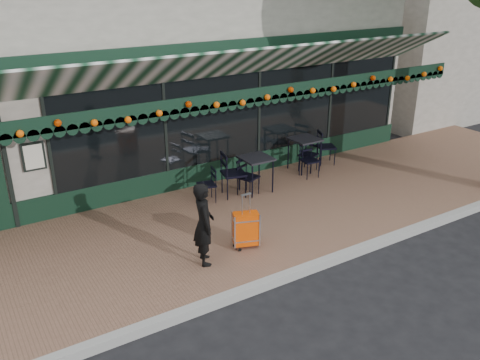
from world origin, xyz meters
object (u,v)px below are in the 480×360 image
chair_a_right (326,147)px  chair_b_front (248,177)px  cafe_table_a (305,142)px  chair_a_front (310,161)px  chair_b_left (207,185)px  chair_a_left (308,155)px  chair_b_right (234,174)px  woman (204,224)px  suitcase (246,229)px  cafe_table_b (256,161)px

chair_a_right → chair_b_front: 2.82m
cafe_table_a → chair_a_right: (0.77, 0.07, -0.30)m
chair_a_front → chair_b_left: size_ratio=1.07×
chair_a_left → chair_b_right: size_ratio=0.80×
woman → cafe_table_a: bearing=-41.7°
woman → chair_b_front: woman is taller
suitcase → chair_b_front: size_ratio=1.25×
chair_b_front → chair_a_left: bearing=-9.2°
chair_b_front → chair_a_front: bearing=-17.7°
woman → suitcase: (0.87, 0.07, -0.38)m
chair_a_left → chair_b_right: 2.35m
chair_a_left → chair_a_front: chair_a_left is taller
cafe_table_b → chair_a_right: size_ratio=0.91×
chair_b_left → chair_b_right: (0.66, -0.03, 0.13)m
woman → cafe_table_b: 3.15m
cafe_table_a → chair_b_left: bearing=-172.6°
cafe_table_a → chair_a_front: size_ratio=1.02×
chair_b_right → chair_b_front: (0.29, -0.14, -0.10)m
chair_a_right → chair_b_left: chair_a_right is taller
chair_b_left → chair_b_right: bearing=99.1°
woman → chair_b_right: (1.85, 2.11, -0.22)m
suitcase → chair_a_right: 4.74m
chair_a_right → cafe_table_b: bearing=125.1°
chair_a_front → chair_a_left: bearing=59.4°
cafe_table_a → cafe_table_b: bearing=-164.9°
cafe_table_b → chair_b_left: bearing=176.0°
woman → chair_b_front: 2.92m
cafe_table_a → cafe_table_b: cafe_table_a is taller
suitcase → chair_b_right: suitcase is taller
chair_a_left → chair_b_right: chair_b_right is taller
suitcase → chair_b_front: 2.28m
suitcase → chair_b_right: bearing=84.5°
chair_a_left → woman: bearing=-84.8°
chair_a_left → chair_a_front: bearing=-59.9°
chair_a_right → chair_a_front: bearing=140.6°
cafe_table_b → chair_b_front: chair_b_front is taller
cafe_table_b → chair_b_front: (-0.26, -0.09, -0.31)m
suitcase → cafe_table_b: bearing=72.7°
chair_b_front → cafe_table_a: bearing=-6.2°
cafe_table_b → chair_b_front: 0.41m
chair_b_left → cafe_table_a: bearing=109.1°
cafe_table_a → chair_b_right: (-2.27, -0.41, -0.23)m
chair_a_left → chair_a_right: bearing=77.8°
cafe_table_b → chair_b_front: size_ratio=0.98×
chair_a_left → cafe_table_a: bearing=-173.3°
suitcase → chair_b_left: 2.09m
cafe_table_a → woman: bearing=-148.5°
cafe_table_a → chair_a_right: bearing=4.9°
chair_a_left → chair_a_front: (-0.23, -0.33, -0.00)m
chair_a_right → chair_a_front: size_ratio=1.09×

